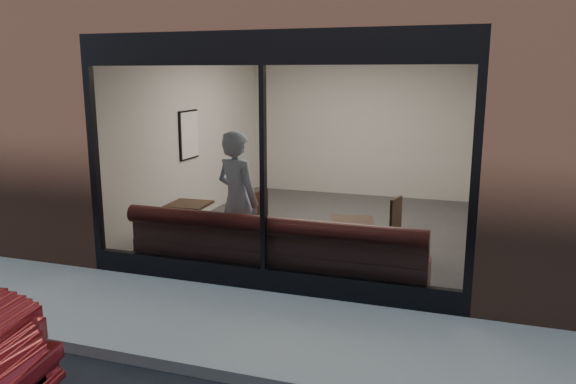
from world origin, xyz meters
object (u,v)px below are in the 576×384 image
(cafe_chair_left, at_px, (251,233))
(banquette, at_px, (275,263))
(cafe_table_right, at_px, (352,222))
(person, at_px, (237,201))
(cafe_table_left, at_px, (189,205))
(cafe_chair_right, at_px, (383,243))

(cafe_chair_left, bearing_deg, banquette, 137.33)
(banquette, xyz_separation_m, cafe_table_right, (0.91, 0.55, 0.52))
(person, relative_size, cafe_chair_left, 5.34)
(cafe_table_left, bearing_deg, banquette, -23.94)
(cafe_table_right, bearing_deg, cafe_chair_right, 68.62)
(person, bearing_deg, banquette, -176.32)
(cafe_table_left, relative_size, cafe_table_right, 1.03)
(cafe_chair_right, bearing_deg, cafe_chair_left, 18.56)
(cafe_table_right, distance_m, cafe_chair_right, 0.98)
(person, height_order, cafe_chair_left, person)
(cafe_table_left, xyz_separation_m, cafe_chair_right, (2.88, 0.59, -0.50))
(banquette, xyz_separation_m, cafe_table_left, (-1.67, 0.74, 0.52))
(banquette, distance_m, cafe_chair_right, 1.80)
(cafe_table_left, bearing_deg, person, -26.32)
(cafe_table_right, bearing_deg, cafe_table_left, 175.79)
(person, relative_size, cafe_table_left, 3.30)
(cafe_table_left, distance_m, cafe_chair_right, 2.99)
(banquette, relative_size, cafe_chair_left, 10.89)
(banquette, relative_size, cafe_table_right, 6.91)
(cafe_table_right, xyz_separation_m, cafe_chair_right, (0.31, 0.78, -0.50))
(banquette, height_order, cafe_chair_left, banquette)
(person, xyz_separation_m, cafe_chair_left, (-0.20, 0.96, -0.74))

